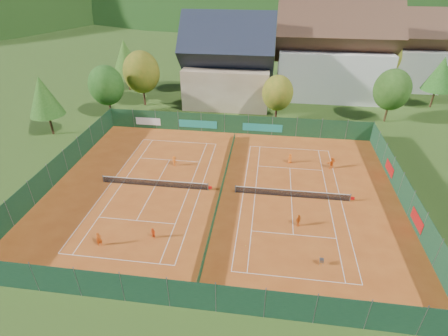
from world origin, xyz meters
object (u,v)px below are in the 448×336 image
Objects in this scene: chalet at (228,66)px; player_left_far at (174,161)px; ball_hopper at (322,260)px; player_left_near at (99,239)px; player_right_far_a at (290,158)px; hotel_block_a at (333,57)px; player_left_mid at (153,234)px; hotel_block_b at (397,54)px; player_right_far_b at (332,163)px; player_right_near at (298,220)px.

chalet is 25.97m from player_left_far.
ball_hopper is 20.38m from player_left_near.
chalet is at bearing -96.13° from player_right_far_a.
ball_hopper is at bearing -71.67° from chalet.
ball_hopper is (-5.72, -46.07, -6.83)m from hotel_block_a.
ball_hopper is at bearing 156.56° from player_left_far.
player_right_far_a is (18.10, 18.20, -0.10)m from player_left_near.
player_left_mid is at bearing 114.03° from player_left_far.
hotel_block_b is 10.94× the size of player_right_far_b.
hotel_block_a is 39.11m from player_left_far.
player_left_far is at bearing -21.78° from player_right_far_a.
player_left_mid is at bearing 146.73° from player_right_near.
chalet reaches higher than player_right_far_b.
hotel_block_a is 1.25× the size of hotel_block_b.
ball_hopper is 0.66× the size of player_left_mid.
chalet is 20.25× the size of ball_hopper.
hotel_block_b reaches higher than player_left_far.
player_right_near reaches higher than ball_hopper.
chalet is at bearing -162.47° from hotel_block_a.
player_right_far_a is at bearing -151.42° from player_left_far.
player_right_far_b is (16.24, -22.84, -5.83)m from chalet.
hotel_block_a is at bearing 96.73° from player_left_mid.
player_right_near is (11.49, -34.97, -5.93)m from chalet.
ball_hopper is at bearing 44.71° from player_right_far_b.
chalet reaches higher than player_right_far_a.
player_left_near is at bearing -128.72° from player_left_mid.
player_left_near is (-26.10, -46.35, -6.62)m from hotel_block_a.
player_left_near is at bearing -126.42° from hotel_block_b.
hotel_block_a is at bearing 17.53° from chalet.
player_right_far_a is (-22.00, -36.15, -5.96)m from hotel_block_b.
player_left_far is at bearing 98.61° from player_right_near.
chalet reaches higher than player_right_near.
player_left_mid is 0.86× the size of player_left_far.
ball_hopper is at bearing -97.08° from hotel_block_a.
hotel_block_b reaches higher than player_right_far_a.
hotel_block_b is 57.87m from ball_hopper.
player_right_far_b is at bearing -95.46° from hotel_block_a.
player_right_far_b reaches higher than ball_hopper.
player_left_far is 20.27m from player_right_far_b.
hotel_block_b reaches higher than ball_hopper.
chalet reaches higher than player_left_mid.
ball_hopper is (-19.72, -54.07, -6.06)m from hotel_block_b.
chalet is at bearing -90.11° from player_right_far_b.
hotel_block_b is at bearing -115.62° from player_left_far.
player_left_far is (3.18, 15.37, -0.05)m from player_left_near.
player_left_mid is 0.92× the size of player_right_far_a.
player_left_far is at bearing -126.49° from hotel_block_a.
player_left_far is 1.06× the size of player_right_far_a.
hotel_block_a is at bearing -130.99° from player_right_far_b.
hotel_block_a reaches higher than player_right_far_a.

